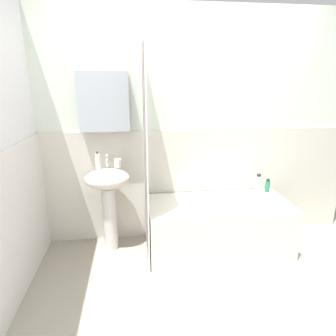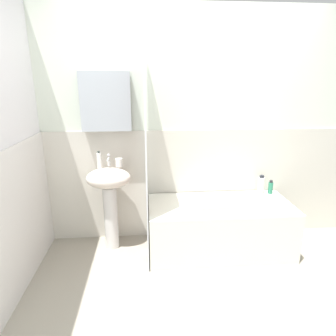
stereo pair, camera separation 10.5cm
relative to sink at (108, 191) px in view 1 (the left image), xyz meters
name	(u,v)px [view 1 (the left image)]	position (x,y,z in m)	size (l,w,h in m)	color
ground_plane	(220,317)	(0.87, -1.03, -0.65)	(4.80, 5.60, 0.04)	gray
wall_back_tiled	(186,135)	(0.82, 0.23, 0.51)	(3.60, 0.18, 2.40)	silver
sink	(108,191)	(0.00, 0.00, 0.00)	(0.44, 0.34, 0.87)	silver
faucet	(107,161)	(0.00, 0.08, 0.29)	(0.03, 0.12, 0.12)	silver
soap_dispenser	(98,161)	(-0.08, 0.03, 0.31)	(0.05, 0.05, 0.17)	white
toothbrush_cup	(118,163)	(0.10, 0.07, 0.27)	(0.07, 0.07, 0.08)	white
bathtub	(218,226)	(1.10, -0.14, -0.38)	(1.43, 0.66, 0.51)	white
shower_curtain	(146,158)	(0.38, -0.14, 0.37)	(0.01, 0.66, 2.00)	white
lotion_bottle	(267,186)	(1.72, 0.10, -0.05)	(0.05, 0.05, 0.15)	#287556
shampoo_bottle	(258,183)	(1.61, 0.11, -0.03)	(0.07, 0.07, 0.20)	white
towel_folded	(216,206)	(1.02, -0.30, -0.08)	(0.33, 0.19, 0.08)	silver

